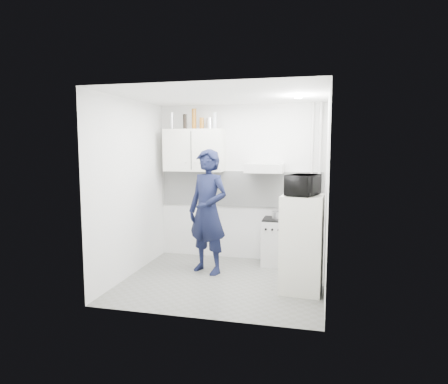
# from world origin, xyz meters

# --- Properties ---
(floor) EXTENTS (2.80, 2.80, 0.00)m
(floor) POSITION_xyz_m (0.00, 0.00, 0.00)
(floor) COLOR #5F5F57
(floor) RESTS_ON ground
(ceiling) EXTENTS (2.80, 2.80, 0.00)m
(ceiling) POSITION_xyz_m (0.00, 0.00, 2.60)
(ceiling) COLOR white
(ceiling) RESTS_ON wall_back
(wall_back) EXTENTS (2.80, 0.00, 2.80)m
(wall_back) POSITION_xyz_m (0.00, 1.25, 1.30)
(wall_back) COLOR silver
(wall_back) RESTS_ON floor
(wall_left) EXTENTS (0.00, 2.60, 2.60)m
(wall_left) POSITION_xyz_m (-1.40, 0.00, 1.30)
(wall_left) COLOR silver
(wall_left) RESTS_ON floor
(wall_right) EXTENTS (0.00, 2.60, 2.60)m
(wall_right) POSITION_xyz_m (1.40, 0.00, 1.30)
(wall_right) COLOR silver
(wall_right) RESTS_ON floor
(person) EXTENTS (0.81, 0.68, 1.88)m
(person) POSITION_xyz_m (-0.32, 0.37, 0.94)
(person) COLOR black
(person) RESTS_ON floor
(stove) EXTENTS (0.46, 0.46, 0.74)m
(stove) POSITION_xyz_m (0.66, 1.00, 0.37)
(stove) COLOR beige
(stove) RESTS_ON floor
(fridge) EXTENTS (0.57, 0.57, 1.28)m
(fridge) POSITION_xyz_m (1.10, -0.12, 0.64)
(fridge) COLOR silver
(fridge) RESTS_ON floor
(stove_top) EXTENTS (0.44, 0.44, 0.03)m
(stove_top) POSITION_xyz_m (0.66, 1.00, 0.75)
(stove_top) COLOR black
(stove_top) RESTS_ON stove
(saucepan) EXTENTS (0.19, 0.19, 0.11)m
(saucepan) POSITION_xyz_m (0.67, 1.02, 0.82)
(saucepan) COLOR silver
(saucepan) RESTS_ON stove_top
(microwave) EXTENTS (0.57, 0.47, 0.27)m
(microwave) POSITION_xyz_m (1.10, -0.12, 1.42)
(microwave) COLOR black
(microwave) RESTS_ON fridge
(bottle_a) EXTENTS (0.06, 0.06, 0.28)m
(bottle_a) POSITION_xyz_m (-1.15, 1.07, 2.34)
(bottle_a) COLOR silver
(bottle_a) RESTS_ON upper_cabinet
(bottle_c) EXTENTS (0.06, 0.06, 0.25)m
(bottle_c) POSITION_xyz_m (-0.91, 1.07, 2.32)
(bottle_c) COLOR black
(bottle_c) RESTS_ON upper_cabinet
(bottle_d) EXTENTS (0.08, 0.08, 0.33)m
(bottle_d) POSITION_xyz_m (-0.75, 1.07, 2.37)
(bottle_d) COLOR brown
(bottle_d) RESTS_ON upper_cabinet
(canister_a) EXTENTS (0.07, 0.07, 0.19)m
(canister_a) POSITION_xyz_m (-0.62, 1.07, 2.29)
(canister_a) COLOR brown
(canister_a) RESTS_ON upper_cabinet
(canister_b) EXTENTS (0.09, 0.09, 0.18)m
(canister_b) POSITION_xyz_m (-0.49, 1.07, 2.29)
(canister_b) COLOR silver
(canister_b) RESTS_ON upper_cabinet
(bottle_e) EXTENTS (0.07, 0.07, 0.26)m
(bottle_e) POSITION_xyz_m (-0.39, 1.07, 2.33)
(bottle_e) COLOR #B2B7BC
(bottle_e) RESTS_ON upper_cabinet
(upper_cabinet) EXTENTS (1.00, 0.35, 0.70)m
(upper_cabinet) POSITION_xyz_m (-0.75, 1.07, 1.85)
(upper_cabinet) COLOR silver
(upper_cabinet) RESTS_ON wall_back
(range_hood) EXTENTS (0.60, 0.50, 0.14)m
(range_hood) POSITION_xyz_m (0.45, 1.00, 1.57)
(range_hood) COLOR beige
(range_hood) RESTS_ON wall_back
(backsplash) EXTENTS (2.74, 0.03, 0.60)m
(backsplash) POSITION_xyz_m (0.00, 1.24, 1.20)
(backsplash) COLOR white
(backsplash) RESTS_ON wall_back
(pipe_a) EXTENTS (0.05, 0.05, 2.60)m
(pipe_a) POSITION_xyz_m (1.30, 1.17, 1.30)
(pipe_a) COLOR beige
(pipe_a) RESTS_ON floor
(pipe_b) EXTENTS (0.04, 0.04, 2.60)m
(pipe_b) POSITION_xyz_m (1.18, 1.17, 1.30)
(pipe_b) COLOR beige
(pipe_b) RESTS_ON floor
(ceiling_spot_fixture) EXTENTS (0.10, 0.10, 0.02)m
(ceiling_spot_fixture) POSITION_xyz_m (1.00, 0.20, 2.57)
(ceiling_spot_fixture) COLOR white
(ceiling_spot_fixture) RESTS_ON ceiling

